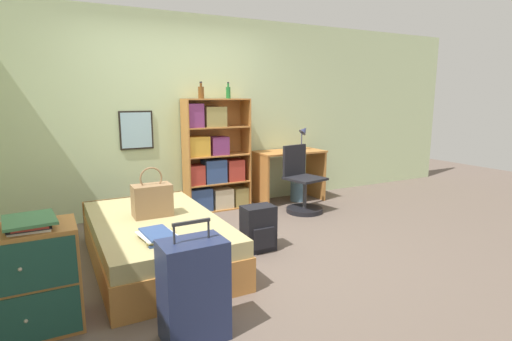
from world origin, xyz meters
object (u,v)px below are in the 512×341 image
dresser (24,281)px  backpack (259,229)px  bookcase (213,162)px  bottle_brown (228,92)px  waste_bin (298,191)px  book_stack_on_bed (159,236)px  bottle_green (201,92)px  magazine_pile_on_dresser (30,222)px  desk_chair (302,191)px  bed (156,240)px  handbag (152,200)px  desk (289,167)px  suitcase (193,290)px  desk_lamp (304,134)px

dresser → backpack: dresser is taller
bookcase → bottle_brown: bottle_brown is taller
waste_bin → bottle_brown: bearing=170.4°
book_stack_on_bed → bookcase: (1.26, 2.00, 0.20)m
bookcase → bottle_green: size_ratio=6.97×
magazine_pile_on_dresser → bottle_brown: (2.36, 2.19, 0.85)m
desk_chair → bed: bearing=-160.6°
handbag → bottle_brown: (1.39, 1.36, 1.01)m
magazine_pile_on_dresser → desk: 3.87m
magazine_pile_on_dresser → suitcase: bearing=-32.8°
handbag → waste_bin: (2.43, 1.19, -0.45)m
dresser → desk: size_ratio=0.71×
bookcase → bed: bearing=-129.3°
desk_lamp → waste_bin: size_ratio=1.26×
suitcase → desk_lamp: desk_lamp is taller
bookcase → backpack: 1.66m
dresser → desk_lamp: bearing=30.3°
desk → desk_chair: (-0.13, -0.54, -0.23)m
bed → desk: bearing=29.6°
book_stack_on_bed → dresser: size_ratio=0.52×
dresser → bookcase: 3.08m
book_stack_on_bed → desk_lamp: desk_lamp is taller
book_stack_on_bed → bed: bearing=79.3°
desk → backpack: size_ratio=2.18×
desk → bottle_brown: bearing=172.4°
desk → waste_bin: bearing=-22.9°
handbag → desk_chair: bearing=17.8°
magazine_pile_on_dresser → desk_lamp: 4.17m
dresser → waste_bin: bearing=30.0°
bed → book_stack_on_bed: (-0.11, -0.59, 0.25)m
suitcase → desk: size_ratio=0.78×
desk_chair → bottle_green: bearing=151.0°
book_stack_on_bed → desk_chair: desk_chair is taller
desk → desk_chair: 0.60m
bottle_brown → desk_lamp: (1.21, -0.05, -0.61)m
bed → magazine_pile_on_dresser: bearing=-142.0°
suitcase → waste_bin: suitcase is taller
suitcase → bottle_green: (1.08, 2.74, 1.27)m
desk_chair → magazine_pile_on_dresser: bearing=-154.2°
desk_lamp → waste_bin: desk_lamp is taller
bookcase → backpack: size_ratio=3.28×
bed → handbag: size_ratio=4.07×
desk_chair → desk_lamp: bearing=55.1°
desk_lamp → desk_chair: (-0.43, -0.62, -0.70)m
dresser → waste_bin: (3.46, 2.00, -0.21)m
handbag → dresser: (-1.03, -0.81, -0.23)m
magazine_pile_on_dresser → waste_bin: size_ratio=1.34×
book_stack_on_bed → magazine_pile_on_dresser: size_ratio=0.97×
bottle_green → desk_lamp: bearing=-1.1°
dresser → desk_lamp: 4.26m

